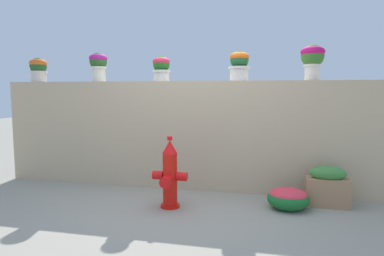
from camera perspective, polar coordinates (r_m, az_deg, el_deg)
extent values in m
plane|color=gray|center=(4.15, -2.07, -13.44)|extent=(24.00, 24.00, 0.00)
cube|color=tan|center=(4.96, 1.01, -1.14)|extent=(5.86, 0.35, 1.52)
cylinder|color=beige|center=(6.01, -23.79, 7.70)|extent=(0.23, 0.23, 0.17)
cylinder|color=beige|center=(6.01, -23.82, 8.38)|extent=(0.27, 0.27, 0.03)
sphere|color=#245522|center=(6.02, -23.86, 9.25)|extent=(0.25, 0.25, 0.25)
ellipsoid|color=#EC5A1E|center=(6.02, -23.88, 9.67)|extent=(0.27, 0.27, 0.14)
cylinder|color=beige|center=(5.47, -15.03, 8.49)|extent=(0.20, 0.20, 0.23)
cylinder|color=beige|center=(5.48, -15.06, 9.51)|extent=(0.24, 0.24, 0.03)
sphere|color=#295522|center=(5.48, -15.09, 10.49)|extent=(0.26, 0.26, 0.26)
ellipsoid|color=#AD1E81|center=(5.49, -15.11, 10.96)|extent=(0.27, 0.27, 0.14)
cylinder|color=silver|center=(5.04, -5.03, 8.52)|extent=(0.22, 0.22, 0.16)
cylinder|color=silver|center=(5.05, -5.03, 9.26)|extent=(0.26, 0.26, 0.03)
sphere|color=#1F611B|center=(5.05, -5.04, 10.33)|extent=(0.23, 0.23, 0.23)
ellipsoid|color=#E22C4B|center=(5.05, -5.05, 10.80)|extent=(0.25, 0.25, 0.13)
cylinder|color=silver|center=(4.85, 7.73, 8.80)|extent=(0.25, 0.25, 0.20)
cylinder|color=silver|center=(4.85, 7.75, 9.78)|extent=(0.29, 0.29, 0.03)
sphere|color=#1F5A2C|center=(4.86, 7.76, 10.97)|extent=(0.25, 0.25, 0.25)
ellipsoid|color=orange|center=(4.86, 7.77, 11.48)|extent=(0.26, 0.26, 0.14)
cylinder|color=beige|center=(4.86, 19.05, 8.59)|extent=(0.19, 0.19, 0.21)
cylinder|color=beige|center=(4.86, 19.09, 9.65)|extent=(0.22, 0.22, 0.03)
sphere|color=#356B26|center=(4.87, 19.14, 11.07)|extent=(0.29, 0.29, 0.29)
ellipsoid|color=#C71262|center=(4.87, 19.16, 11.68)|extent=(0.31, 0.31, 0.16)
cylinder|color=red|center=(4.29, -3.59, -12.58)|extent=(0.23, 0.23, 0.03)
cylinder|color=red|center=(4.20, -3.62, -8.56)|extent=(0.17, 0.17, 0.65)
cone|color=red|center=(4.11, -3.66, -3.10)|extent=(0.18, 0.18, 0.16)
cylinder|color=red|center=(4.10, -3.67, -1.67)|extent=(0.06, 0.06, 0.05)
cylinder|color=red|center=(4.23, -5.57, -7.70)|extent=(0.12, 0.10, 0.10)
cylinder|color=red|center=(4.14, -1.64, -7.95)|extent=(0.12, 0.10, 0.10)
cylinder|color=red|center=(4.05, -4.25, -8.76)|extent=(0.13, 0.14, 0.13)
ellipsoid|color=#1B642A|center=(4.34, 15.46, -11.16)|extent=(0.49, 0.44, 0.26)
ellipsoid|color=#E43344|center=(4.32, 15.48, -10.42)|extent=(0.44, 0.39, 0.14)
cube|color=#A07653|center=(4.58, 21.23, -9.74)|extent=(0.50, 0.24, 0.34)
ellipsoid|color=#3D8039|center=(4.52, 21.35, -6.93)|extent=(0.43, 0.21, 0.18)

